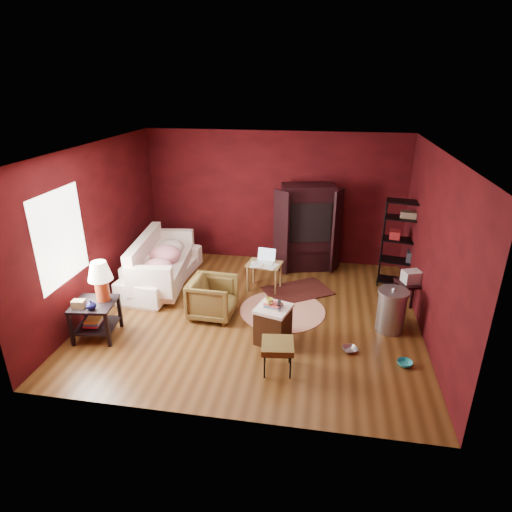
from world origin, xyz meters
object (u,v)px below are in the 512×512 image
Objects in this scene: tv_armoire at (307,226)px; wire_shelving at (405,241)px; armchair at (213,296)px; laptop_desk at (265,266)px; sofa at (161,263)px; hamper at (273,324)px; side_table at (98,293)px.

tv_armoire reaches higher than wire_shelving.
laptop_desk reaches higher than armchair.
laptop_desk is (2.03, 0.09, 0.06)m from sofa.
hamper is at bearing -116.04° from armchair.
side_table is (-0.27, -1.89, 0.31)m from sofa.
armchair is at bearing -142.13° from wire_shelving.
tv_armoire is (2.74, 1.24, 0.51)m from sofa.
hamper is (2.42, -1.64, -0.12)m from sofa.
sofa reaches higher than hamper.
armchair is 1.83m from side_table.
laptop_desk is 1.43m from tv_armoire.
laptop_desk is 0.44× the size of tv_armoire.
laptop_desk is (2.29, 1.98, -0.25)m from side_table.
tv_armoire reaches higher than side_table.
wire_shelving is (3.31, 1.72, 0.56)m from armchair.
armchair is 1.26m from hamper.
laptop_desk is at bearing 102.82° from hamper.
wire_shelving is (4.62, 0.68, 0.51)m from sofa.
laptop_desk reaches higher than hamper.
laptop_desk is 2.70m from wire_shelving.
wire_shelving reaches higher than side_table.
tv_armoire is (0.72, 1.15, 0.45)m from laptop_desk.
tv_armoire reaches higher than sofa.
tv_armoire reaches higher than armchair.
hamper is 2.96m from tv_armoire.
sofa is 1.68m from armchair.
tv_armoire is at bearing 46.13° from side_table.
armchair is 0.44× the size of wire_shelving.
sofa is 2.78× the size of laptop_desk.
armchair is 1.34m from laptop_desk.
sofa is 1.21× the size of tv_armoire.
hamper is (1.11, -0.60, -0.06)m from armchair.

